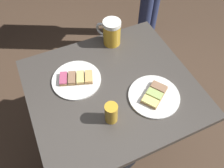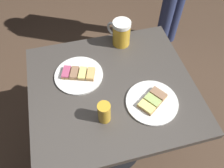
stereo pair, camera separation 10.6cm
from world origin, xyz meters
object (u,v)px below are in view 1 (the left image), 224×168
object	(u,v)px
plate_near	(154,96)
beer_glass_small	(111,113)
plate_far	(76,79)
beer_mug	(111,32)

from	to	relation	value
plate_near	beer_glass_small	bearing A→B (deg)	-174.09
plate_far	plate_near	bearing A→B (deg)	-38.72
plate_near	beer_mug	world-z (taller)	beer_mug
plate_far	beer_glass_small	distance (m)	0.27
beer_glass_small	plate_near	bearing A→B (deg)	5.91
plate_near	beer_mug	xyz separation A→B (m)	(-0.03, 0.41, 0.06)
plate_near	plate_far	distance (m)	0.38
plate_near	beer_glass_small	distance (m)	0.23
beer_mug	plate_far	bearing A→B (deg)	-146.65
beer_mug	beer_glass_small	world-z (taller)	beer_mug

